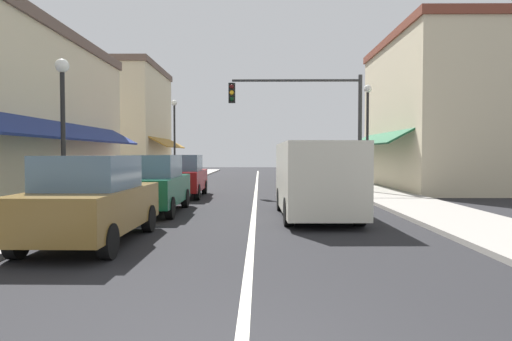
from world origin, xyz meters
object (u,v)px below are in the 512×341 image
(traffic_signal_mast_arm, at_px, (312,111))
(street_lamp_right_mid, at_px, (368,121))
(van_in_lane, at_px, (315,177))
(parked_car_nearest_left, at_px, (91,200))
(parked_car_second_left, at_px, (152,184))
(parked_car_third_left, at_px, (182,176))
(street_lamp_left_far, at_px, (174,128))
(street_lamp_left_near, at_px, (63,111))

(traffic_signal_mast_arm, xyz_separation_m, street_lamp_right_mid, (2.45, -0.37, -0.49))
(van_in_lane, relative_size, street_lamp_right_mid, 1.06)
(parked_car_nearest_left, height_order, parked_car_second_left, same)
(parked_car_second_left, height_order, parked_car_third_left, same)
(street_lamp_right_mid, bearing_deg, parked_car_second_left, -140.73)
(parked_car_second_left, relative_size, street_lamp_right_mid, 0.84)
(parked_car_nearest_left, bearing_deg, street_lamp_right_mid, 54.48)
(van_in_lane, xyz_separation_m, traffic_signal_mast_arm, (0.83, 7.92, 2.65))
(parked_car_nearest_left, relative_size, street_lamp_right_mid, 0.83)
(traffic_signal_mast_arm, distance_m, street_lamp_left_far, 10.32)
(van_in_lane, bearing_deg, street_lamp_left_far, 113.80)
(parked_car_third_left, relative_size, street_lamp_left_far, 0.81)
(parked_car_nearest_left, xyz_separation_m, parked_car_second_left, (0.09, 4.71, 0.00))
(van_in_lane, bearing_deg, traffic_signal_mast_arm, 83.07)
(street_lamp_right_mid, distance_m, street_lamp_left_far, 12.46)
(street_lamp_right_mid, height_order, street_lamp_left_far, street_lamp_left_far)
(street_lamp_left_near, bearing_deg, parked_car_third_left, 74.45)
(parked_car_second_left, xyz_separation_m, parked_car_third_left, (0.03, 5.10, 0.00))
(street_lamp_left_near, bearing_deg, street_lamp_right_mid, 40.22)
(street_lamp_left_far, bearing_deg, parked_car_third_left, -77.32)
(parked_car_nearest_left, relative_size, parked_car_second_left, 1.00)
(parked_car_second_left, height_order, traffic_signal_mast_arm, traffic_signal_mast_arm)
(street_lamp_left_near, xyz_separation_m, street_lamp_right_mid, (10.05, 8.50, 0.36))
(traffic_signal_mast_arm, bearing_deg, street_lamp_right_mid, -8.62)
(traffic_signal_mast_arm, bearing_deg, street_lamp_left_far, 137.97)
(van_in_lane, height_order, traffic_signal_mast_arm, traffic_signal_mast_arm)
(parked_car_third_left, xyz_separation_m, van_in_lane, (4.84, -5.98, 0.27))
(traffic_signal_mast_arm, relative_size, street_lamp_left_near, 1.43)
(parked_car_second_left, bearing_deg, street_lamp_right_mid, 38.58)
(parked_car_second_left, distance_m, traffic_signal_mast_arm, 9.51)
(traffic_signal_mast_arm, distance_m, street_lamp_left_near, 11.71)
(van_in_lane, distance_m, street_lamp_right_mid, 8.51)
(van_in_lane, xyz_separation_m, street_lamp_left_far, (-6.83, 14.82, 2.28))
(traffic_signal_mast_arm, bearing_deg, street_lamp_left_near, -130.58)
(parked_car_third_left, xyz_separation_m, traffic_signal_mast_arm, (5.67, 1.94, 2.91))
(parked_car_second_left, bearing_deg, street_lamp_left_far, 97.32)
(street_lamp_left_far, bearing_deg, street_lamp_right_mid, -35.74)
(traffic_signal_mast_arm, relative_size, street_lamp_left_far, 1.20)
(parked_car_third_left, bearing_deg, parked_car_second_left, -91.49)
(parked_car_third_left, distance_m, traffic_signal_mast_arm, 6.66)
(parked_car_nearest_left, relative_size, street_lamp_left_far, 0.80)
(parked_car_nearest_left, height_order, street_lamp_right_mid, street_lamp_right_mid)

